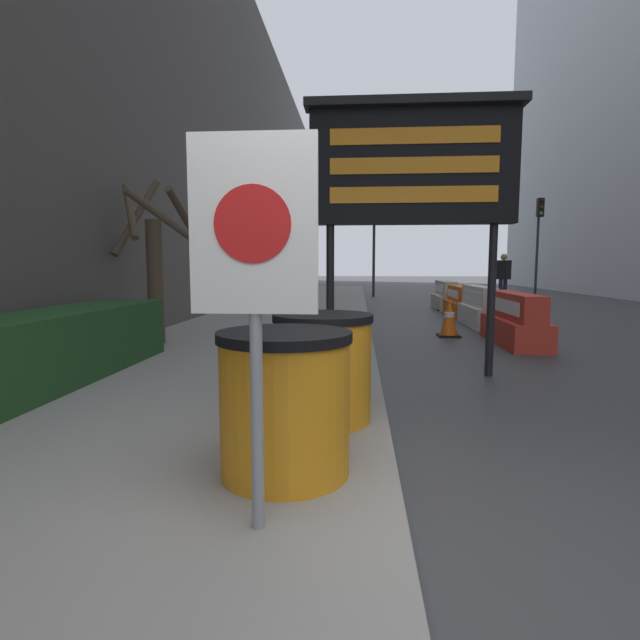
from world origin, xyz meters
TOP-DOWN VIEW (x-y plane):
  - ground_plane at (0.00, 0.00)m, footprint 120.00×120.00m
  - building_left_facade at (-4.33, 9.80)m, footprint 0.40×50.40m
  - hedge_strip at (-3.53, 2.89)m, footprint 0.90×4.07m
  - bare_tree at (-3.41, 5.68)m, footprint 1.57×2.04m
  - barrel_drum_foreground at (-0.69, 0.83)m, footprint 0.81×0.81m
  - barrel_drum_middle at (-0.53, 1.88)m, footprint 0.81×0.81m
  - warning_sign at (-0.73, 0.18)m, footprint 0.58×0.08m
  - message_board at (0.39, 4.23)m, footprint 2.62×0.36m
  - jersey_barrier_red_striped at (2.49, 6.85)m, footprint 0.65×2.18m
  - jersey_barrier_white at (2.49, 9.51)m, footprint 0.53×2.09m
  - jersey_barrier_orange_far at (2.49, 11.59)m, footprint 0.60×1.75m
  - jersey_barrier_cream at (2.49, 13.84)m, footprint 0.63×1.94m
  - traffic_cone_near at (2.33, 13.19)m, footprint 0.34×0.34m
  - traffic_cone_mid at (1.51, 7.70)m, footprint 0.42×0.42m
  - traffic_light_near_curb at (0.42, 19.88)m, footprint 0.28×0.45m
  - traffic_light_far_side at (8.06, 21.99)m, footprint 0.28×0.45m
  - pedestrian_worker at (5.02, 16.59)m, footprint 0.49×0.55m

SIDE VIEW (x-z plane):
  - ground_plane at x=0.00m, z-range 0.00..0.00m
  - traffic_cone_near at x=2.33m, z-range -0.01..0.59m
  - jersey_barrier_orange_far at x=2.49m, z-range -0.05..0.77m
  - traffic_cone_mid at x=1.51m, z-range -0.01..0.74m
  - jersey_barrier_cream at x=2.49m, z-range -0.05..0.83m
  - jersey_barrier_red_striped at x=2.49m, z-range -0.05..0.85m
  - jersey_barrier_white at x=2.49m, z-range -0.05..0.85m
  - hedge_strip at x=-3.53m, z-range 0.13..0.89m
  - barrel_drum_foreground at x=-0.69m, z-range 0.13..1.00m
  - barrel_drum_middle at x=-0.53m, z-range 0.13..1.00m
  - pedestrian_worker at x=5.02m, z-range 0.16..1.95m
  - warning_sign at x=-0.73m, z-range 0.50..2.34m
  - bare_tree at x=-3.41m, z-range 0.19..2.88m
  - message_board at x=0.39m, z-range 0.90..4.25m
  - traffic_light_near_curb at x=0.42m, z-range 0.92..5.02m
  - traffic_light_far_side at x=8.06m, z-range 0.98..5.40m
  - building_left_facade at x=-4.33m, z-range 0.00..11.07m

